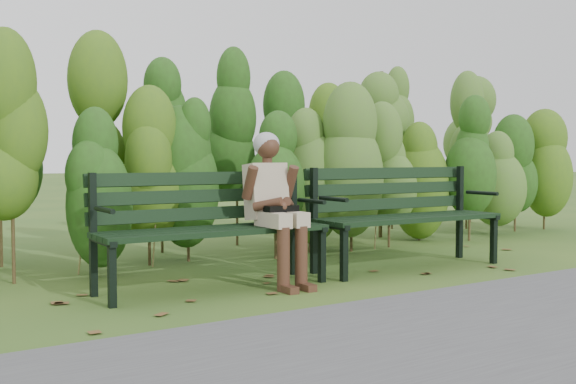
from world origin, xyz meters
TOP-DOWN VIEW (x-y plane):
  - ground at (0.00, 0.00)m, footprint 80.00×80.00m
  - footpath at (0.00, -2.20)m, footprint 60.00×2.50m
  - hedge_band at (0.00, 1.86)m, footprint 11.04×1.67m
  - leaf_litter at (-0.45, -0.34)m, footprint 5.77×1.99m
  - bench_left at (-0.88, 0.20)m, footprint 1.91×0.65m
  - bench_right at (1.14, 0.10)m, footprint 1.96×0.69m
  - seated_woman at (-0.37, 0.00)m, footprint 0.48×0.71m

SIDE VIEW (x-z plane):
  - ground at x=0.00m, z-range 0.00..0.00m
  - leaf_litter at x=-0.45m, z-range 0.00..0.01m
  - footpath at x=0.00m, z-range 0.00..0.01m
  - bench_left at x=-0.88m, z-range 0.08..1.03m
  - bench_right at x=1.14m, z-range 0.09..1.06m
  - seated_woman at x=-0.37m, z-range 0.09..1.37m
  - hedge_band at x=0.00m, z-range 0.05..2.47m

